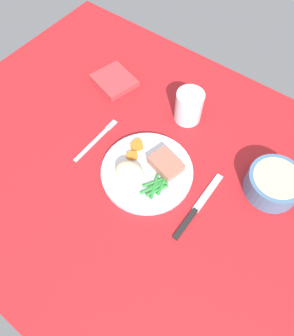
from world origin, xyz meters
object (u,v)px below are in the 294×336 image
(salad_bowl, at_px, (274,183))
(napkin, at_px, (114,80))
(meat_portion, at_px, (166,164))
(water_glass, at_px, (189,108))
(dinner_plate, at_px, (147,172))
(knife, at_px, (198,207))
(fork, at_px, (96,140))

(salad_bowl, xyz_separation_m, napkin, (-0.54, 0.05, -0.02))
(salad_bowl, bearing_deg, napkin, 174.71)
(meat_portion, relative_size, water_glass, 0.85)
(dinner_plate, xyz_separation_m, meat_portion, (0.03, 0.04, 0.02))
(meat_portion, distance_m, salad_bowl, 0.26)
(knife, relative_size, salad_bowl, 1.55)
(knife, bearing_deg, fork, 179.92)
(meat_portion, bearing_deg, water_glass, 105.54)
(dinner_plate, height_order, meat_portion, meat_portion)
(salad_bowl, height_order, napkin, salad_bowl)
(water_glass, relative_size, napkin, 0.77)
(fork, bearing_deg, dinner_plate, 4.70)
(napkin, bearing_deg, water_glass, 4.15)
(knife, xyz_separation_m, salad_bowl, (0.12, 0.15, 0.03))
(fork, distance_m, salad_bowl, 0.47)
(dinner_plate, relative_size, salad_bowl, 1.75)
(meat_portion, xyz_separation_m, fork, (-0.20, -0.04, -0.03))
(dinner_plate, xyz_separation_m, fork, (-0.17, -0.00, -0.01))
(meat_portion, xyz_separation_m, knife, (0.12, -0.04, -0.03))
(salad_bowl, bearing_deg, dinner_plate, -151.64)
(knife, distance_m, water_glass, 0.28)
(water_glass, xyz_separation_m, salad_bowl, (0.29, -0.07, -0.01))
(salad_bowl, bearing_deg, fork, -161.44)
(knife, bearing_deg, dinner_plate, 178.90)
(knife, bearing_deg, napkin, 154.88)
(dinner_plate, relative_size, fork, 1.40)
(fork, bearing_deg, napkin, 120.45)
(dinner_plate, bearing_deg, meat_portion, 49.40)
(fork, height_order, salad_bowl, salad_bowl)
(water_glass, bearing_deg, knife, -51.69)
(dinner_plate, height_order, knife, dinner_plate)
(fork, bearing_deg, water_glass, 58.52)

